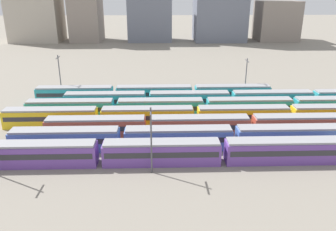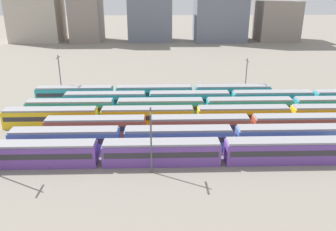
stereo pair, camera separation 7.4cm
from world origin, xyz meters
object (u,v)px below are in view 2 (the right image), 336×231
(train_track_4, at_px, (249,107))
(train_track_5, at_px, (313,99))
(catenary_pole_3, at_px, (60,75))
(train_track_6, at_px, (154,93))
(train_track_3, at_px, (290,115))
(catenary_pole_1, at_px, (246,76))
(train_track_0, at_px, (162,152))
(catenary_pole_0, at_px, (151,138))

(train_track_4, bearing_deg, train_track_5, 17.97)
(train_track_4, height_order, catenary_pole_3, catenary_pole_3)
(train_track_6, bearing_deg, catenary_pole_3, 173.16)
(train_track_5, bearing_deg, train_track_6, 171.86)
(train_track_4, xyz_separation_m, train_track_5, (16.04, 5.20, 0.00))
(train_track_3, relative_size, catenary_pole_1, 11.65)
(train_track_0, xyz_separation_m, catenary_pole_0, (-1.50, -2.78, 3.73))
(catenary_pole_0, distance_m, catenary_pole_1, 43.32)
(train_track_4, xyz_separation_m, train_track_6, (-20.32, 10.40, -0.00))
(train_track_6, bearing_deg, train_track_4, -27.10)
(train_track_4, relative_size, catenary_pole_1, 9.69)
(train_track_3, relative_size, catenary_pole_0, 11.07)
(catenary_pole_3, bearing_deg, train_track_3, -20.15)
(train_track_3, bearing_deg, catenary_pole_0, -146.03)
(train_track_4, bearing_deg, catenary_pole_3, 163.05)
(train_track_3, bearing_deg, train_track_5, 48.64)
(train_track_3, bearing_deg, train_track_0, -148.83)
(train_track_3, xyz_separation_m, catenary_pole_1, (-4.52, 18.47, 3.47))
(train_track_3, distance_m, train_track_6, 31.36)
(train_track_0, relative_size, train_track_4, 0.60)
(train_track_3, bearing_deg, train_track_6, 150.17)
(train_track_0, relative_size, catenary_pole_0, 5.49)
(train_track_5, height_order, train_track_6, same)
(train_track_4, xyz_separation_m, catenary_pole_0, (-20.40, -23.58, 3.73))
(train_track_6, relative_size, catenary_pole_1, 5.78)
(catenary_pole_1, bearing_deg, train_track_0, -121.97)
(train_track_3, bearing_deg, catenary_pole_1, 103.76)
(catenary_pole_0, bearing_deg, train_track_0, 61.75)
(train_track_0, xyz_separation_m, train_track_4, (18.91, 20.80, 0.00))
(train_track_4, bearing_deg, train_track_0, -132.27)
(train_track_6, bearing_deg, train_track_3, -29.83)
(train_track_5, relative_size, catenary_pole_0, 11.07)
(train_track_4, distance_m, train_track_5, 16.86)
(train_track_5, height_order, catenary_pole_0, catenary_pole_0)
(train_track_5, distance_m, catenary_pole_0, 46.59)
(train_track_3, distance_m, catenary_pole_1, 19.33)
(catenary_pole_3, bearing_deg, train_track_4, -16.95)
(train_track_4, distance_m, catenary_pole_0, 31.41)
(train_track_3, xyz_separation_m, train_track_5, (9.16, 10.40, 0.00))
(train_track_4, distance_m, catenary_pole_3, 45.21)
(train_track_3, height_order, catenary_pole_1, catenary_pole_1)
(catenary_pole_0, bearing_deg, train_track_3, 33.97)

